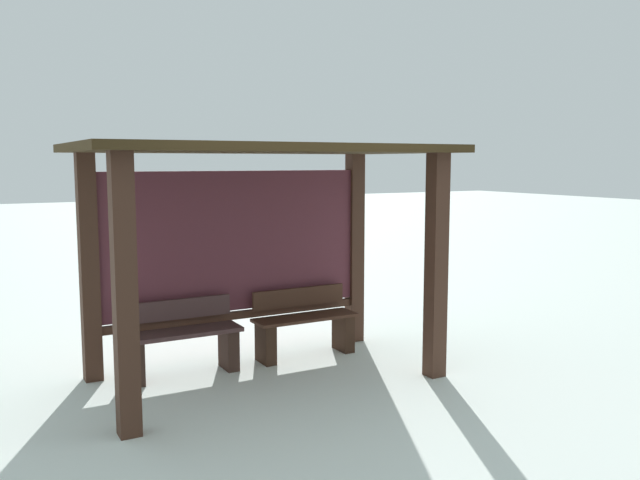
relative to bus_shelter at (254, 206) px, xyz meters
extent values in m
plane|color=silver|center=(0.00, -0.23, -1.65)|extent=(60.00, 60.00, 0.00)
cube|color=#3D2419|center=(-1.47, -0.98, -0.57)|extent=(0.16, 0.16, 2.16)
cube|color=#3D2419|center=(1.47, -0.98, -0.57)|extent=(0.16, 0.16, 2.16)
cube|color=#3D2419|center=(-1.47, 0.51, -0.57)|extent=(0.16, 0.16, 2.16)
cube|color=#3D2419|center=(1.47, 0.51, -0.57)|extent=(0.16, 0.16, 2.16)
cube|color=#352713|center=(0.00, -0.23, 0.55)|extent=(3.41, 1.95, 0.07)
cube|color=#572731|center=(0.00, 0.51, -0.39)|extent=(2.78, 0.08, 1.46)
cube|color=#3D2419|center=(0.00, 0.49, -1.18)|extent=(2.78, 0.06, 0.08)
cube|color=#452D2D|center=(-0.67, 0.21, -1.22)|extent=(1.14, 0.35, 0.04)
cube|color=#452D2D|center=(-0.67, 0.36, -1.02)|extent=(1.08, 0.04, 0.20)
cube|color=#311F19|center=(-0.20, 0.21, -1.44)|extent=(0.12, 0.30, 0.41)
cube|color=#311F19|center=(-1.14, 0.21, -1.44)|extent=(0.12, 0.30, 0.41)
cube|color=#40261A|center=(0.67, 0.21, -1.22)|extent=(1.14, 0.35, 0.03)
cube|color=#40261A|center=(0.67, 0.36, -1.03)|extent=(1.08, 0.04, 0.20)
cube|color=#301E14|center=(1.14, 0.21, -1.44)|extent=(0.12, 0.30, 0.41)
cube|color=#301E14|center=(0.20, 0.21, -1.44)|extent=(0.12, 0.30, 0.41)
camera|label=1|loc=(-2.55, -5.95, 0.44)|focal=37.35mm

